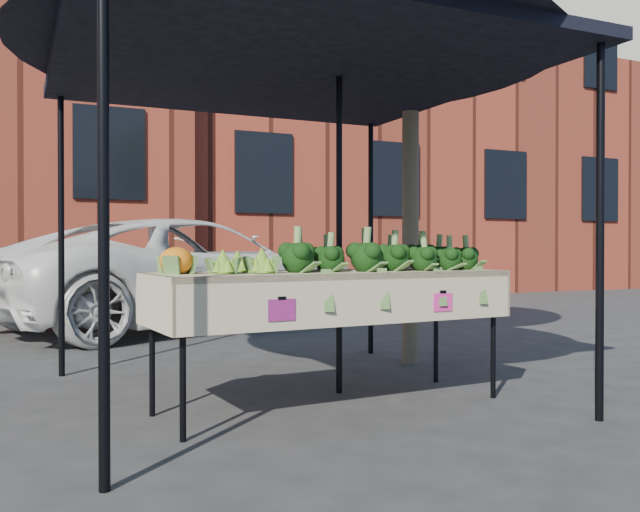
% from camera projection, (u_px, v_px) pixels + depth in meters
% --- Properties ---
extents(ground, '(90.00, 90.00, 0.00)m').
position_uv_depth(ground, '(337.00, 403.00, 4.58)').
color(ground, '#29292B').
extents(table, '(2.45, 0.98, 0.90)m').
position_uv_depth(table, '(332.00, 339.00, 4.48)').
color(table, '#CCB593').
rests_on(table, ground).
extents(canopy, '(3.16, 3.16, 2.74)m').
position_uv_depth(canopy, '(290.00, 204.00, 4.82)').
color(canopy, black).
rests_on(canopy, ground).
extents(broccoli_heap, '(1.54, 0.57, 0.26)m').
position_uv_depth(broccoli_heap, '(378.00, 252.00, 4.64)').
color(broccoli_heap, black).
rests_on(broccoli_heap, table).
extents(romanesco_cluster, '(0.43, 0.47, 0.20)m').
position_uv_depth(romanesco_cluster, '(237.00, 257.00, 4.18)').
color(romanesco_cluster, '#78A430').
rests_on(romanesco_cluster, table).
extents(cauliflower_pair, '(0.23, 0.43, 0.18)m').
position_uv_depth(cauliflower_pair, '(175.00, 259.00, 4.10)').
color(cauliflower_pair, orange).
rests_on(cauliflower_pair, table).
extents(vehicle, '(2.11, 2.72, 5.17)m').
position_uv_depth(vehicle, '(189.00, 134.00, 9.02)').
color(vehicle, white).
rests_on(vehicle, ground).
extents(street_tree, '(2.22, 2.22, 4.37)m').
position_uv_depth(street_tree, '(411.00, 124.00, 6.13)').
color(street_tree, '#1E4C14').
rests_on(street_tree, ground).
extents(building_right, '(12.00, 8.00, 8.50)m').
position_uv_depth(building_right, '(367.00, 134.00, 18.81)').
color(building_right, maroon).
rests_on(building_right, ground).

